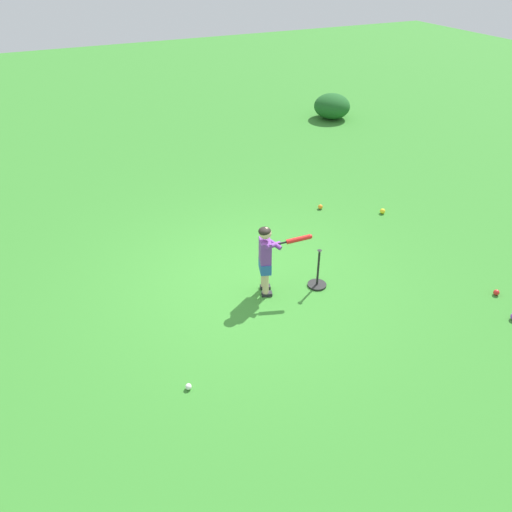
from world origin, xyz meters
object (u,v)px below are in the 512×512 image
Objects in this scene: play_ball_behind_batter at (496,292)px; play_ball_by_bucket at (320,207)px; batting_tee at (317,280)px; child_batter at (267,254)px; play_ball_far_right at (383,211)px; play_ball_far_left at (188,387)px.

play_ball_by_bucket reaches higher than play_ball_behind_batter.
batting_tee reaches higher than play_ball_by_bucket.
child_batter is 3.34m from play_ball_far_right.
batting_tee is at bearing 25.21° from play_ball_far_left.
play_ball_far_right reaches higher than play_ball_behind_batter.
play_ball_far_left is (-1.64, -1.30, -0.61)m from child_batter.
batting_tee is (2.38, 1.12, 0.07)m from play_ball_far_left.
child_batter is 0.94m from batting_tee.
play_ball_behind_batter reaches higher than play_ball_far_left.
play_ball_behind_batter is 0.14× the size of batting_tee.
play_ball_far_left is (-4.67, -2.58, -0.01)m from play_ball_far_right.
play_ball_by_bucket is (3.71, 3.23, 0.01)m from play_ball_far_left.
batting_tee is at bearing -122.26° from play_ball_by_bucket.
play_ball_by_bucket is at bearing 41.03° from play_ball_far_left.
child_batter is at bearing -157.11° from play_ball_far_right.
play_ball_behind_batter is (-0.05, -2.76, -0.01)m from play_ball_far_right.
play_ball_by_bucket is at bearing 145.75° from play_ball_far_right.
child_batter reaches higher than play_ball_by_bucket.
play_ball_far_right is 5.34m from play_ball_far_left.
play_ball_by_bucket is at bearing 104.89° from play_ball_behind_batter.
play_ball_far_right reaches higher than play_ball_by_bucket.
play_ball_far_right reaches higher than play_ball_far_left.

